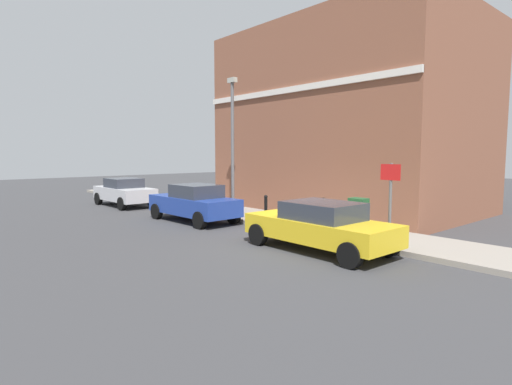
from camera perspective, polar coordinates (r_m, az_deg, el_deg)
name	(u,v)px	position (r m, az deg, el deg)	size (l,w,h in m)	color
ground	(304,242)	(12.65, 6.72, -6.91)	(80.00, 80.00, 0.00)	#38383A
sidewalk	(233,212)	(18.27, -3.28, -2.80)	(2.55, 30.00, 0.15)	gray
corner_building	(349,122)	(20.15, 12.94, 9.57)	(7.86, 11.08, 8.38)	brown
car_yellow	(320,225)	(11.48, 8.95, -4.56)	(1.89, 4.39, 1.38)	gold
car_blue	(194,203)	(16.38, -8.64, -1.41)	(1.90, 4.22, 1.49)	navy
car_silver	(124,192)	(22.02, -17.94, 0.09)	(1.85, 4.05, 1.44)	#B7B7BC
utility_cabinet	(358,217)	(13.38, 14.10, -3.40)	(0.46, 0.61, 1.15)	#1E4C28
bollard_near_cabinet	(323,211)	(14.34, 9.40, -2.61)	(0.14, 0.14, 1.04)	black
bollard_far_kerb	(266,208)	(15.04, 1.38, -2.17)	(0.14, 0.14, 1.04)	black
street_sign	(390,192)	(11.75, 18.28, 0.09)	(0.08, 0.60, 2.30)	#59595B
lamppost	(233,139)	(17.51, -3.30, 7.43)	(0.20, 0.44, 5.72)	#59595B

